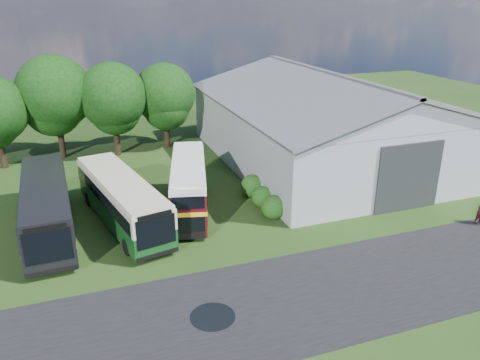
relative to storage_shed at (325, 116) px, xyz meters
name	(u,v)px	position (x,y,z in m)	size (l,w,h in m)	color
ground	(223,278)	(-15.00, -15.98, -4.17)	(120.00, 120.00, 0.00)	#1B3711
asphalt_road	(297,298)	(-12.00, -18.98, -4.17)	(60.00, 8.00, 0.02)	black
puddle	(213,317)	(-16.50, -18.98, -4.17)	(2.20, 2.20, 0.01)	black
storage_shed	(325,116)	(0.00, 0.00, 0.00)	(18.80, 24.80, 8.15)	gray
tree_mid	(54,93)	(-23.00, 8.82, 2.02)	(6.80, 6.80, 9.60)	black
tree_right_a	(113,96)	(-18.00, 7.82, 1.52)	(6.26, 6.26, 8.83)	black
tree_right_b	(165,94)	(-13.00, 8.62, 1.27)	(5.98, 5.98, 8.45)	black
shrub_front	(273,217)	(-9.40, -9.98, -4.17)	(1.70, 1.70, 1.70)	#194714
shrub_mid	(262,206)	(-9.40, -7.98, -4.17)	(1.60, 1.60, 1.60)	#194714
shrub_back	(252,196)	(-9.40, -5.98, -4.17)	(1.80, 1.80, 1.80)	#194714
bus_green_single	(122,200)	(-19.26, -7.40, -2.44)	(5.14, 12.09, 3.25)	black
bus_maroon_double	(189,187)	(-14.64, -7.21, -2.23)	(4.46, 9.33, 3.89)	black
bus_dark_single	(46,206)	(-23.96, -6.90, -2.37)	(3.32, 12.34, 3.37)	black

